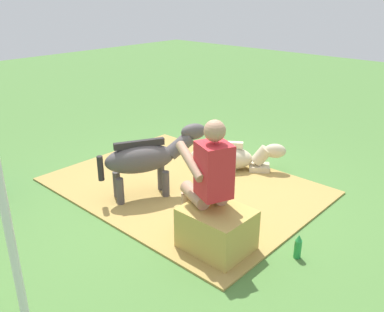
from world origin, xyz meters
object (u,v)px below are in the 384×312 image
(pony_lying, at_px, (228,157))
(tent_pole_left, at_px, (2,196))
(soda_bottle, at_px, (298,247))
(pony_standing, at_px, (147,158))
(person_seated, at_px, (208,177))
(hay_bale, at_px, (217,230))

(pony_lying, height_order, tent_pole_left, tent_pole_left)
(soda_bottle, bearing_deg, pony_standing, 3.43)
(person_seated, bearing_deg, pony_lying, -58.64)
(person_seated, height_order, pony_standing, person_seated)
(tent_pole_left, bearing_deg, pony_standing, -64.31)
(person_seated, height_order, pony_lying, person_seated)
(pony_standing, relative_size, tent_pole_left, 0.53)
(soda_bottle, xyz_separation_m, tent_pole_left, (0.97, 2.21, 1.05))
(tent_pole_left, bearing_deg, pony_lying, -76.95)
(hay_bale, relative_size, tent_pole_left, 0.27)
(hay_bale, xyz_separation_m, soda_bottle, (-0.65, -0.42, -0.10))
(soda_bottle, bearing_deg, hay_bale, 32.85)
(pony_lying, xyz_separation_m, soda_bottle, (-1.76, 1.18, -0.07))
(soda_bottle, relative_size, tent_pole_left, 0.11)
(tent_pole_left, bearing_deg, soda_bottle, -113.80)
(pony_lying, bearing_deg, hay_bale, 124.55)
(hay_bale, height_order, tent_pole_left, tent_pole_left)
(soda_bottle, bearing_deg, pony_lying, -33.93)
(hay_bale, xyz_separation_m, person_seated, (0.15, -0.04, 0.50))
(person_seated, distance_m, pony_standing, 1.22)
(hay_bale, relative_size, person_seated, 0.48)
(pony_lying, relative_size, tent_pole_left, 0.53)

